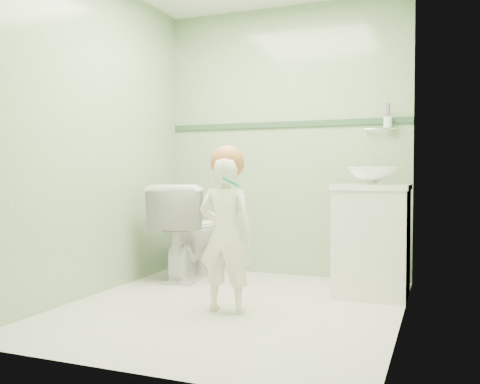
% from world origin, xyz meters
% --- Properties ---
extents(ground, '(2.50, 2.50, 0.00)m').
position_xyz_m(ground, '(0.00, 0.00, 0.00)').
color(ground, silver).
rests_on(ground, ground).
extents(room_shell, '(2.50, 2.54, 2.40)m').
position_xyz_m(room_shell, '(0.00, 0.00, 1.20)').
color(room_shell, '#86AB79').
rests_on(room_shell, ground).
extents(trim_stripe, '(2.20, 0.02, 0.05)m').
position_xyz_m(trim_stripe, '(0.00, 1.24, 1.35)').
color(trim_stripe, '#325337').
rests_on(trim_stripe, room_shell).
extents(vanity, '(0.52, 0.50, 0.80)m').
position_xyz_m(vanity, '(0.84, 0.70, 0.40)').
color(vanity, white).
rests_on(vanity, ground).
extents(counter, '(0.54, 0.52, 0.04)m').
position_xyz_m(counter, '(0.84, 0.70, 0.81)').
color(counter, white).
rests_on(counter, vanity).
extents(basin, '(0.37, 0.37, 0.13)m').
position_xyz_m(basin, '(0.84, 0.70, 0.89)').
color(basin, white).
rests_on(basin, counter).
extents(faucet, '(0.03, 0.13, 0.18)m').
position_xyz_m(faucet, '(0.84, 0.89, 0.97)').
color(faucet, silver).
rests_on(faucet, counter).
extents(cup_holder, '(0.26, 0.07, 0.21)m').
position_xyz_m(cup_holder, '(0.89, 1.18, 1.33)').
color(cup_holder, silver).
rests_on(cup_holder, room_shell).
extents(toilet, '(0.54, 0.85, 0.82)m').
position_xyz_m(toilet, '(-0.74, 0.80, 0.41)').
color(toilet, white).
rests_on(toilet, ground).
extents(toddler, '(0.38, 0.26, 1.02)m').
position_xyz_m(toddler, '(0.01, -0.12, 0.51)').
color(toddler, white).
rests_on(toddler, ground).
extents(hair_cap, '(0.23, 0.23, 0.23)m').
position_xyz_m(hair_cap, '(0.01, -0.10, 0.98)').
color(hair_cap, '#AF6739').
rests_on(hair_cap, toddler).
extents(teal_toothbrush, '(0.11, 0.13, 0.08)m').
position_xyz_m(teal_toothbrush, '(0.09, -0.24, 0.86)').
color(teal_toothbrush, '#128C64').
rests_on(teal_toothbrush, toddler).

